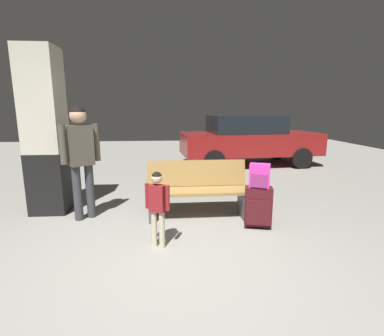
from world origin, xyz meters
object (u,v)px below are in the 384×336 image
(suitcase, at_px, (258,207))
(backpack_bright, at_px, (260,176))
(structural_pillar, at_px, (46,133))
(bench, at_px, (198,190))
(adult, at_px, (81,151))
(child, at_px, (157,201))
(parked_car_near, at_px, (248,139))

(suitcase, relative_size, backpack_bright, 1.78)
(structural_pillar, height_order, bench, structural_pillar)
(adult, bearing_deg, child, -41.54)
(child, bearing_deg, backpack_bright, 18.87)
(bench, distance_m, parked_car_near, 4.70)
(suitcase, relative_size, child, 0.63)
(structural_pillar, distance_m, suitcase, 3.53)
(backpack_bright, bearing_deg, child, -161.13)
(parked_car_near, bearing_deg, bench, -114.68)
(suitcase, bearing_deg, parked_car_near, 76.68)
(suitcase, bearing_deg, bench, 147.78)
(bench, height_order, backpack_bright, backpack_bright)
(parked_car_near, bearing_deg, backpack_bright, -103.33)
(suitcase, distance_m, adult, 2.76)
(child, distance_m, parked_car_near, 5.85)
(adult, height_order, parked_car_near, adult)
(backpack_bright, xyz_separation_m, child, (-1.41, -0.48, -0.18))
(bench, xyz_separation_m, child, (-0.59, -1.00, 0.15))
(suitcase, height_order, child, child)
(suitcase, distance_m, child, 1.52)
(child, height_order, parked_car_near, parked_car_near)
(structural_pillar, distance_m, bench, 2.61)
(structural_pillar, relative_size, adult, 1.52)
(adult, bearing_deg, suitcase, -12.28)
(suitcase, xyz_separation_m, backpack_bright, (-0.00, -0.00, 0.45))
(structural_pillar, xyz_separation_m, parked_car_near, (4.38, 3.81, -0.51))
(suitcase, relative_size, parked_car_near, 0.14)
(structural_pillar, relative_size, suitcase, 4.38)
(adult, bearing_deg, parked_car_near, 48.53)
(bench, distance_m, backpack_bright, 1.03)
(structural_pillar, bearing_deg, adult, -31.70)
(bench, relative_size, child, 1.67)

